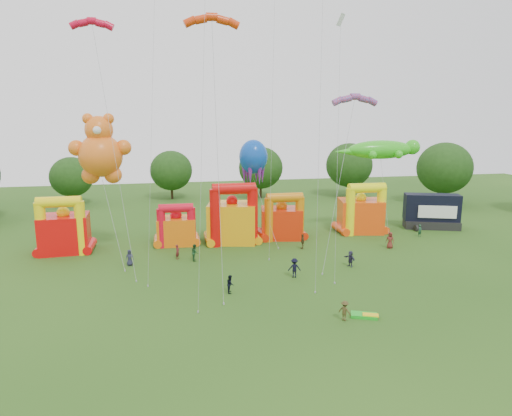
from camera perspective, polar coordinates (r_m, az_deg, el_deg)
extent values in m
plane|color=#224814|center=(32.39, 6.99, -16.91)|extent=(160.00, 160.00, 0.00)
cylinder|color=#352314|center=(86.23, 22.27, 1.64)|extent=(0.44, 0.44, 3.72)
ellipsoid|color=#1C3D12|center=(85.64, 22.50, 4.64)|extent=(9.30, 9.30, 8.89)
cylinder|color=#352314|center=(89.54, 11.46, 2.55)|extent=(0.44, 0.44, 3.51)
ellipsoid|color=#1C3D12|center=(88.99, 11.57, 5.28)|extent=(8.77, 8.78, 8.39)
cylinder|color=#352314|center=(86.38, 0.59, 2.38)|extent=(0.44, 0.44, 3.30)
ellipsoid|color=#1C3D12|center=(85.83, 0.59, 5.04)|extent=(8.25, 8.25, 7.88)
cylinder|color=#352314|center=(86.61, -10.46, 2.15)|extent=(0.44, 0.44, 3.09)
ellipsoid|color=#1C3D12|center=(86.09, -10.56, 4.63)|extent=(7.73, 7.72, 7.38)
cylinder|color=#352314|center=(85.30, -21.90, 1.29)|extent=(0.44, 0.44, 2.88)
ellipsoid|color=#1C3D12|center=(84.80, -22.08, 3.63)|extent=(7.20, 7.20, 6.88)
cube|color=red|center=(56.47, -22.78, -2.96)|extent=(5.48, 4.49, 4.26)
cylinder|color=yellow|center=(55.29, -25.23, -2.48)|extent=(1.16, 1.16, 6.09)
cylinder|color=yellow|center=(54.41, -21.05, -2.36)|extent=(1.16, 1.16, 6.09)
cylinder|color=yellow|center=(54.21, -23.41, 0.71)|extent=(4.67, 1.21, 1.21)
sphere|color=yellow|center=(55.95, -22.97, -0.54)|extent=(1.40, 1.40, 1.40)
cube|color=orange|center=(56.16, -9.91, -2.80)|extent=(4.66, 3.80, 3.29)
cylinder|color=red|center=(54.72, -11.74, -2.49)|extent=(0.99, 0.99, 4.70)
cylinder|color=red|center=(54.78, -8.06, -2.35)|extent=(0.99, 0.99, 4.70)
cylinder|color=red|center=(54.21, -9.98, -0.01)|extent=(4.02, 1.04, 1.04)
sphere|color=red|center=(55.72, -9.98, -0.86)|extent=(1.40, 1.40, 1.40)
cube|color=orange|center=(56.18, -3.00, -1.83)|extent=(6.61, 5.73, 4.83)
cylinder|color=red|center=(54.07, -5.12, -1.26)|extent=(1.26, 1.26, 6.90)
cylinder|color=red|center=(54.70, -0.44, -1.07)|extent=(1.26, 1.26, 6.90)
cylinder|color=red|center=(53.69, -2.80, 2.43)|extent=(5.12, 1.33, 1.33)
sphere|color=red|center=(55.62, -3.03, 0.90)|extent=(1.40, 1.40, 1.40)
cube|color=red|center=(58.17, 3.19, -1.88)|extent=(5.68, 4.86, 3.82)
cylinder|color=orange|center=(56.14, 1.62, -1.50)|extent=(1.11, 1.11, 5.46)
cylinder|color=orange|center=(57.12, 5.48, -1.32)|extent=(1.11, 1.11, 5.46)
cylinder|color=orange|center=(56.05, 3.60, 1.31)|extent=(4.50, 1.17, 1.17)
sphere|color=orange|center=(57.70, 3.21, 0.26)|extent=(1.40, 1.40, 1.40)
cube|color=#F3460D|center=(62.63, 12.90, -0.95)|extent=(6.28, 5.42, 4.33)
cylinder|color=#FEF90D|center=(60.15, 11.68, -0.50)|extent=(1.22, 1.22, 6.19)
cylinder|color=#FEF90D|center=(61.93, 15.36, -0.33)|extent=(1.22, 1.22, 6.19)
cylinder|color=#FEF90D|center=(60.46, 13.68, 2.46)|extent=(4.92, 1.28, 1.28)
sphere|color=#FEF90D|center=(62.15, 13.00, 1.27)|extent=(1.40, 1.40, 1.40)
cube|color=black|center=(67.68, 21.05, -1.91)|extent=(7.77, 4.91, 1.10)
cube|color=black|center=(67.37, 21.11, 0.09)|extent=(7.65, 4.58, 3.64)
cube|color=white|center=(66.26, 21.74, -0.46)|extent=(4.78, 1.68, 1.71)
cylinder|color=black|center=(65.32, 19.38, -2.39)|extent=(0.30, 0.90, 0.90)
cylinder|color=black|center=(68.42, 23.59, -2.10)|extent=(0.30, 0.90, 0.90)
sphere|color=orange|center=(52.67, -18.85, 6.22)|extent=(4.68, 4.68, 4.68)
sphere|color=orange|center=(52.51, -19.04, 9.23)|extent=(2.98, 2.98, 2.98)
sphere|color=orange|center=(52.65, -20.29, 10.42)|extent=(1.17, 1.17, 1.17)
sphere|color=orange|center=(52.36, -17.96, 10.57)|extent=(1.17, 1.17, 1.17)
sphere|color=orange|center=(52.99, -21.54, 6.99)|extent=(1.70, 1.70, 1.70)
sphere|color=orange|center=(52.33, -16.23, 7.29)|extent=(1.70, 1.70, 1.70)
sphere|color=orange|center=(53.05, -19.95, 3.87)|extent=(1.91, 1.91, 1.91)
sphere|color=orange|center=(52.74, -17.43, 3.99)|extent=(1.91, 1.91, 1.91)
sphere|color=white|center=(51.09, -19.26, 9.17)|extent=(0.85, 0.85, 0.85)
ellipsoid|color=green|center=(62.05, 15.35, 7.05)|extent=(9.14, 2.86, 2.43)
sphere|color=green|center=(64.13, 18.96, 7.21)|extent=(1.96, 1.96, 1.96)
cone|color=green|center=(60.15, 11.34, 6.94)|extent=(3.57, 1.43, 1.43)
sphere|color=green|center=(64.16, 16.19, 6.66)|extent=(1.07, 1.07, 1.07)
sphere|color=green|center=(61.64, 17.40, 6.41)|extent=(1.07, 1.07, 1.07)
sphere|color=green|center=(62.61, 13.27, 6.70)|extent=(1.07, 1.07, 1.07)
sphere|color=green|center=(60.03, 14.38, 6.45)|extent=(1.07, 1.07, 1.07)
ellipsoid|color=#0B41AD|center=(60.71, -0.33, 6.42)|extent=(3.78, 3.78, 4.53)
cone|color=#591E8C|center=(61.16, 0.80, 4.50)|extent=(0.85, 0.85, 3.02)
cone|color=#591E8C|center=(62.08, 0.04, 4.60)|extent=(0.85, 0.85, 3.02)
cone|color=#591E8C|center=(61.85, -1.08, 4.57)|extent=(0.85, 0.85, 3.02)
cone|color=#591E8C|center=(60.71, -1.47, 4.44)|extent=(0.85, 0.85, 3.02)
cone|color=#591E8C|center=(59.78, -0.72, 4.33)|extent=(0.85, 0.85, 3.02)
cone|color=#591E8C|center=(60.01, 0.44, 4.36)|extent=(0.85, 0.85, 3.02)
cube|color=white|center=(47.95, 10.55, 22.14)|extent=(1.02, 1.02, 1.10)
cube|color=green|center=(37.32, 13.34, -12.93)|extent=(2.23, 1.69, 0.24)
cube|color=yellow|center=(37.18, 14.12, -12.84)|extent=(1.34, 1.01, 0.10)
imported|color=#23243A|center=(49.40, -15.52, -6.00)|extent=(0.92, 0.69, 1.71)
imported|color=maroon|center=(50.47, -9.78, -5.42)|extent=(0.61, 0.70, 1.62)
imported|color=#1C4824|center=(49.65, -7.66, -5.53)|extent=(0.69, 0.88, 1.81)
imported|color=black|center=(44.40, 4.82, -7.47)|extent=(1.33, 0.89, 1.91)
imported|color=#45391B|center=(53.75, 5.84, -4.18)|extent=(0.77, 1.12, 1.76)
imported|color=#2B2944|center=(48.31, 11.71, -6.23)|extent=(0.98, 1.64, 1.68)
imported|color=maroon|center=(55.88, 16.41, -3.89)|extent=(1.12, 1.10, 1.95)
imported|color=#1B442B|center=(62.36, 19.81, -2.68)|extent=(0.69, 0.57, 1.60)
imported|color=black|center=(40.73, -3.23, -9.45)|extent=(0.71, 0.86, 1.61)
imported|color=#453A1B|center=(36.15, 11.03, -12.49)|extent=(1.11, 1.17, 1.59)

